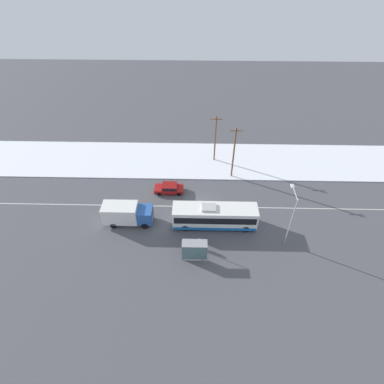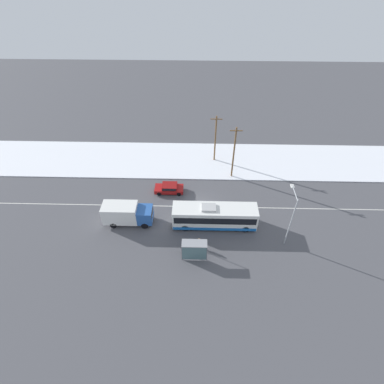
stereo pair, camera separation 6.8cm
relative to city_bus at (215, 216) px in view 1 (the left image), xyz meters
name	(u,v)px [view 1 (the left image)]	position (x,y,z in m)	size (l,w,h in m)	color
ground_plane	(202,207)	(-1.55, 3.27, -1.58)	(120.00, 120.00, 0.00)	#4C4C51
snow_lot	(202,160)	(-1.55, 14.20, -1.52)	(80.00, 10.05, 0.12)	white
lane_marking_center	(202,207)	(-1.55, 3.27, -1.58)	(60.00, 0.12, 0.00)	silver
city_bus	(215,216)	(0.00, 0.00, 0.00)	(10.70, 2.57, 3.24)	white
box_truck	(127,213)	(-11.33, 0.16, 0.06)	(6.34, 2.30, 2.98)	silver
sedan_car	(169,188)	(-6.35, 6.27, -0.84)	(4.15, 1.80, 1.35)	maroon
pedestrian_at_stop	(199,242)	(-1.94, -3.76, -0.59)	(0.58, 0.26, 1.62)	#23232D
bus_shelter	(195,249)	(-2.48, -5.32, 0.09)	(2.92, 1.20, 2.40)	gray
streetlamp	(291,213)	(8.54, -2.37, 3.13)	(0.36, 2.87, 7.42)	#9EA3A8
utility_pole_roadside	(234,152)	(2.99, 10.12, 2.91)	(1.80, 0.24, 8.61)	brown
utility_pole_snowlot	(215,138)	(0.44, 14.40, 2.63)	(1.80, 0.24, 8.05)	brown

